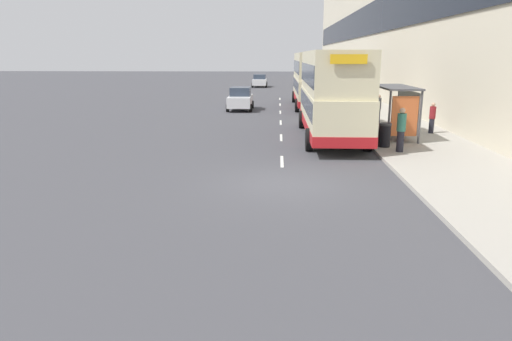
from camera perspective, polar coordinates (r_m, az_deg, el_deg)
ground_plane at (r=15.00m, az=3.36°, el=-1.62°), size 220.00×220.00×0.00m
pavement at (r=53.51m, az=10.05°, el=9.65°), size 5.00×93.00×0.14m
terrace_facade at (r=54.18m, az=14.87°, el=18.39°), size 3.10×93.00×17.01m
lane_mark_0 at (r=18.10m, az=3.27°, el=1.14°), size 0.12×2.00×0.01m
lane_mark_1 at (r=23.42m, az=3.17°, el=4.13°), size 0.12×2.00×0.01m
lane_mark_2 at (r=28.78m, az=3.10°, el=6.01°), size 0.12×2.00×0.01m
lane_mark_3 at (r=34.17m, az=3.06°, el=7.30°), size 0.12×2.00×0.01m
lane_mark_4 at (r=39.57m, az=3.03°, el=8.23°), size 0.12×2.00×0.01m
lane_mark_5 at (r=44.97m, az=3.00°, el=8.94°), size 0.12×2.00×0.01m
bus_shelter at (r=23.57m, az=17.56°, el=8.15°), size 1.60×4.20×2.48m
double_decker_bus_near at (r=23.17m, az=9.46°, el=9.54°), size 2.85×10.16×4.30m
double_decker_bus_ahead at (r=37.73m, az=6.98°, el=11.33°), size 2.85×11.19×4.30m
car_0 at (r=62.12m, az=0.46°, el=11.16°), size 2.01×4.04×1.68m
car_1 at (r=35.53m, az=-1.96°, el=8.94°), size 1.92×3.98×1.73m
pedestrian_at_shelter at (r=20.02m, az=17.68°, el=4.90°), size 0.37×0.37×1.85m
pedestrian_1 at (r=25.55m, az=21.16°, el=6.19°), size 0.31×0.31×1.59m
pedestrian_2 at (r=28.59m, az=15.03°, el=7.52°), size 0.34×0.34×1.70m
litter_bin at (r=21.02m, az=15.78°, el=4.30°), size 0.55×0.55×1.05m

